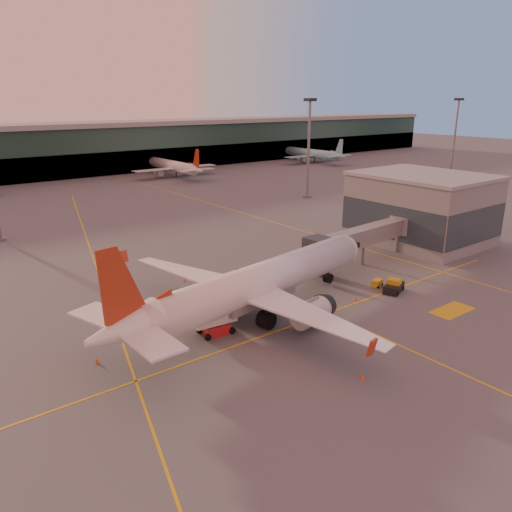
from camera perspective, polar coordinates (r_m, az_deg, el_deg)
ground at (r=56.79m, az=8.28°, el=-9.36°), size 600.00×600.00×0.00m
taxi_markings at (r=88.36m, az=-16.36°, el=0.05°), size 100.12×173.00×0.01m
terminal at (r=181.13m, az=-26.15°, el=10.52°), size 400.00×20.00×17.60m
gate_building at (r=96.79m, az=18.34°, el=5.21°), size 18.40×22.40×12.60m
mast_east_near at (r=133.89m, az=6.06°, el=12.92°), size 2.40×2.40×25.60m
mast_east_far at (r=195.28m, az=21.85°, el=13.24°), size 2.40×2.40×25.60m
main_airplane at (r=59.59m, az=-0.22°, el=-3.38°), size 43.04×39.01×13.03m
jet_bridge at (r=82.14m, az=12.77°, el=2.23°), size 25.28×5.18×6.27m
catering_truck at (r=56.55m, az=-4.82°, el=-6.88°), size 5.17×2.71×3.86m
gpu_cart at (r=72.84m, az=13.70°, el=-3.06°), size 1.96×1.46×1.03m
pushback_tug at (r=71.46m, az=15.50°, el=-3.39°), size 4.06×3.04×1.87m
cone_nose at (r=74.40m, az=13.31°, el=-2.77°), size 0.44×0.44×0.57m
cone_tail at (r=53.88m, az=-17.76°, el=-11.32°), size 0.45×0.45×0.57m
cone_wing_right at (r=49.82m, az=12.10°, el=-13.36°), size 0.44×0.44×0.56m
cone_wing_left at (r=73.61m, az=-8.17°, el=-2.71°), size 0.40×0.40×0.51m
cone_fwd at (r=67.45m, az=11.31°, el=-4.78°), size 0.46×0.46×0.59m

